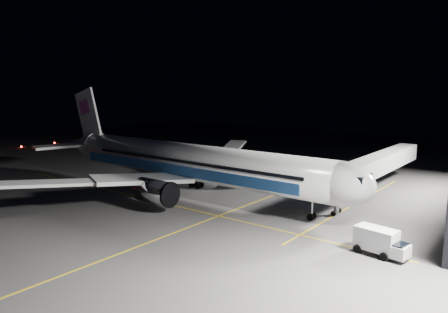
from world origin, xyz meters
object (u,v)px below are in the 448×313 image
Objects in this scene: airliner at (187,162)px; jet_bridge at (374,166)px; safety_cone_b at (256,182)px; baggage_tug at (228,174)px; service_truck at (381,241)px; safety_cone_a at (189,185)px; safety_cone_c at (229,176)px.

airliner is 29.31m from jet_bridge.
jet_bridge reaches higher than safety_cone_b.
safety_cone_b is at bearing 1.51° from baggage_tug.
service_truck is 34.01m from safety_cone_b.
safety_cone_a is at bearing 172.75° from service_truck.
service_truck is 10.67× the size of safety_cone_a.
baggage_tug is 6.33m from safety_cone_b.
jet_bridge is 65.15× the size of safety_cone_a.
safety_cone_a is 11.89m from safety_cone_b.
jet_bridge reaches higher than service_truck.
jet_bridge is 49.97× the size of safety_cone_c.
service_truck is at bearing -69.11° from jet_bridge.
baggage_tug reaches higher than safety_cone_b.
jet_bridge is at bearing 15.10° from safety_cone_b.
airliner is at bearing -141.96° from jet_bridge.
airliner reaches higher than service_truck.
baggage_tug reaches higher than safety_cone_a.
jet_bridge is 61.94× the size of safety_cone_b.
safety_cone_c is at bearing 171.79° from safety_cone_b.
airliner is 24.77× the size of baggage_tug.
jet_bridge is 6.10× the size of service_truck.
safety_cone_b is (-18.64, -5.03, -4.30)m from jet_bridge.
baggage_tug is at bearing 179.83° from safety_cone_b.
service_truck is at bearing -27.80° from baggage_tug.
baggage_tug is at bearing 159.40° from service_truck.
jet_bridge is 26.03m from safety_cone_c.
baggage_tug is at bearing -66.40° from safety_cone_c.
jet_bridge reaches higher than baggage_tug.
safety_cone_c is (-25.36, -4.06, -4.24)m from jet_bridge.
airliner is 116.43× the size of safety_cone_a.
safety_cone_a is 0.77× the size of safety_cone_c.
safety_cone_a is (-35.67, 10.32, -1.21)m from service_truck.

